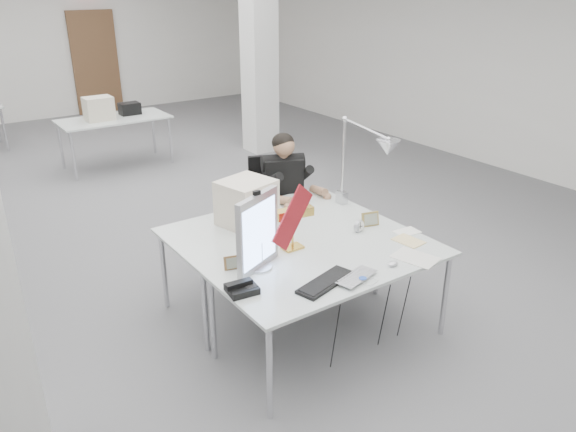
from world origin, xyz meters
name	(u,v)px	position (x,y,z in m)	size (l,w,h in m)	color
room_shell	(180,83)	(0.04, 0.13, 1.69)	(10.04, 14.04, 3.24)	#5C5C5F
desk_main	(334,263)	(0.00, -2.50, 0.74)	(1.80, 0.90, 0.03)	silver
desk_second	(269,223)	(0.00, -1.60, 0.74)	(1.80, 0.90, 0.03)	silver
bg_desk_a	(114,119)	(0.20, 3.00, 0.74)	(1.60, 0.80, 0.03)	silver
office_chair	(281,207)	(0.54, -1.00, 0.56)	(0.55, 0.55, 1.13)	black
seated_person	(284,177)	(0.54, -1.05, 0.90)	(0.46, 0.57, 0.85)	black
monitor	(258,232)	(-0.52, -2.26, 1.04)	(0.46, 0.05, 0.57)	#A2A1A6
pennant	(293,218)	(-0.24, -2.30, 1.10)	(0.46, 0.01, 0.19)	maroon
keyboard	(326,282)	(-0.26, -2.73, 0.77)	(0.48, 0.16, 0.02)	black
laptop	(363,280)	(-0.04, -2.85, 0.77)	(0.34, 0.22, 0.03)	#B9B9BE
mouse	(393,264)	(0.31, -2.80, 0.77)	(0.09, 0.06, 0.04)	silver
bankers_lamp	(293,228)	(-0.13, -2.14, 0.93)	(0.30, 0.12, 0.35)	gold
desk_phone	(242,289)	(-0.79, -2.49, 0.78)	(0.20, 0.18, 0.05)	black
picture_frame_left	(233,263)	(-0.68, -2.17, 0.81)	(0.13, 0.01, 0.10)	#9B6F42
picture_frame_right	(370,219)	(0.66, -2.17, 0.82)	(0.16, 0.01, 0.12)	olive
desk_clock	(359,226)	(0.50, -2.20, 0.81)	(0.11, 0.11, 0.03)	#A5A5AA
paper_stack_a	(415,258)	(0.53, -2.81, 0.76)	(0.23, 0.33, 0.01)	silver
paper_stack_b	(408,241)	(0.71, -2.57, 0.76)	(0.17, 0.23, 0.01)	#E5CA89
paper_stack_c	(407,232)	(0.83, -2.44, 0.76)	(0.20, 0.14, 0.01)	white
beige_monitor	(246,203)	(-0.18, -1.53, 0.95)	(0.41, 0.39, 0.39)	beige
architect_lamp	(362,168)	(0.80, -1.88, 1.17)	(0.22, 0.65, 0.84)	silver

